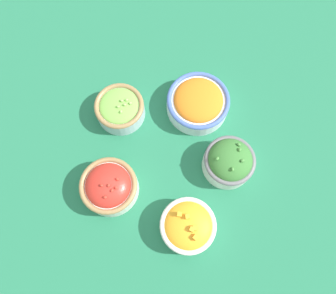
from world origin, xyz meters
name	(u,v)px	position (x,y,z in m)	size (l,w,h in m)	color
ground_plane	(168,151)	(0.00, 0.00, 0.00)	(3.00, 3.00, 0.00)	#23704C
bowl_carrots	(198,102)	(0.11, -0.08, 0.03)	(0.16, 0.16, 0.06)	silver
bowl_cherry_tomatoes	(109,186)	(-0.09, 0.14, 0.04)	(0.13, 0.13, 0.08)	silver
bowl_lettuce	(120,108)	(0.11, 0.11, 0.03)	(0.12, 0.12, 0.06)	#B2C1CC
bowl_squash	(188,226)	(-0.19, -0.03, 0.04)	(0.12, 0.12, 0.08)	white
bowl_broccoli	(229,162)	(-0.05, -0.14, 0.04)	(0.12, 0.12, 0.09)	silver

